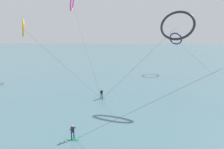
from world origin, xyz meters
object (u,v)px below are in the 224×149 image
object	(u,v)px
surfer_emerald	(72,133)
kite_charcoal	(177,25)
surfer_teal	(101,95)
kite_amber	(22,28)
kite_navy	(175,39)
kite_magenta	(71,2)

from	to	relation	value
surfer_emerald	kite_charcoal	distance (m)	22.54
surfer_teal	kite_amber	size ratio (longest dim) A/B	0.11
surfer_teal	kite_navy	world-z (taller)	kite_navy
surfer_teal	kite_magenta	bearing A→B (deg)	-32.82
surfer_emerald	kite_magenta	size ratio (longest dim) A/B	0.08
kite_navy	kite_magenta	xyz separation A→B (m)	(-28.34, -4.24, 9.26)
surfer_teal	kite_charcoal	size ratio (longest dim) A/B	0.11
surfer_teal	kite_amber	bearing A→B (deg)	13.11
surfer_emerald	kite_magenta	bearing A→B (deg)	62.77
surfer_emerald	kite_navy	bearing A→B (deg)	21.17
kite_navy	surfer_teal	bearing A→B (deg)	92.13
kite_magenta	surfer_emerald	bearing A→B (deg)	6.56
kite_navy	kite_amber	bearing A→B (deg)	69.33
surfer_teal	kite_charcoal	world-z (taller)	kite_charcoal
surfer_emerald	kite_magenta	xyz separation A→B (m)	(-5.92, 32.63, 18.03)
kite_amber	surfer_teal	bearing A→B (deg)	42.73
kite_magenta	surfer_teal	bearing A→B (deg)	19.25
surfer_emerald	kite_magenta	world-z (taller)	kite_magenta
surfer_teal	surfer_emerald	size ratio (longest dim) A/B	1.00
kite_charcoal	kite_amber	size ratio (longest dim) A/B	0.95
kite_charcoal	kite_amber	distance (m)	27.95
surfer_emerald	kite_charcoal	world-z (taller)	kite_charcoal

